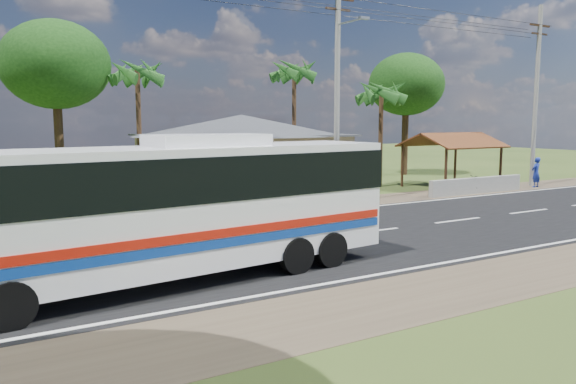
# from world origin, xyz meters

# --- Properties ---
(ground) EXTENTS (120.00, 120.00, 0.00)m
(ground) POSITION_xyz_m (0.00, 0.00, 0.00)
(ground) COLOR #314719
(ground) RESTS_ON ground
(road) EXTENTS (120.00, 16.00, 0.03)m
(road) POSITION_xyz_m (0.00, 0.00, 0.01)
(road) COLOR black
(road) RESTS_ON ground
(house) EXTENTS (12.40, 10.00, 5.00)m
(house) POSITION_xyz_m (1.00, 13.00, 2.64)
(house) COLOR tan
(house) RESTS_ON ground
(waiting_shed) EXTENTS (5.20, 4.48, 3.35)m
(waiting_shed) POSITION_xyz_m (13.00, 8.50, 2.73)
(waiting_shed) COLOR #3B2715
(waiting_shed) RESTS_ON ground
(concrete_barrier) EXTENTS (7.00, 0.30, 0.90)m
(concrete_barrier) POSITION_xyz_m (12.00, 5.60, 0.45)
(concrete_barrier) COLOR #9E9E99
(concrete_barrier) RESTS_ON ground
(utility_poles) EXTENTS (32.80, 2.22, 11.00)m
(utility_poles) POSITION_xyz_m (2.67, 6.49, 5.77)
(utility_poles) COLOR #9E9E99
(utility_poles) RESTS_ON ground
(palm_near) EXTENTS (2.80, 2.80, 6.70)m
(palm_near) POSITION_xyz_m (9.50, 11.00, 5.71)
(palm_near) COLOR #47301E
(palm_near) RESTS_ON ground
(palm_mid) EXTENTS (2.80, 2.80, 8.20)m
(palm_mid) POSITION_xyz_m (6.00, 15.50, 7.16)
(palm_mid) COLOR #47301E
(palm_mid) RESTS_ON ground
(palm_far) EXTENTS (2.80, 2.80, 7.70)m
(palm_far) POSITION_xyz_m (-4.00, 16.00, 6.68)
(palm_far) COLOR #47301E
(palm_far) RESTS_ON ground
(tree_behind_house) EXTENTS (6.00, 6.00, 9.61)m
(tree_behind_house) POSITION_xyz_m (-8.00, 18.00, 7.12)
(tree_behind_house) COLOR #47301E
(tree_behind_house) RESTS_ON ground
(tree_behind_shed) EXTENTS (5.60, 5.60, 9.02)m
(tree_behind_shed) POSITION_xyz_m (16.00, 16.00, 6.68)
(tree_behind_shed) COLOR #47301E
(tree_behind_shed) RESTS_ON ground
(coach_bus) EXTENTS (12.19, 3.66, 3.73)m
(coach_bus) POSITION_xyz_m (-8.41, -2.58, 2.13)
(coach_bus) COLOR white
(coach_bus) RESTS_ON ground
(motorcycle) EXTENTS (2.06, 1.15, 1.02)m
(motorcycle) POSITION_xyz_m (11.24, 5.75, 0.51)
(motorcycle) COLOR black
(motorcycle) RESTS_ON ground
(person) EXTENTS (0.72, 0.52, 1.84)m
(person) POSITION_xyz_m (17.45, 5.80, 0.92)
(person) COLOR #1B2E98
(person) RESTS_ON ground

